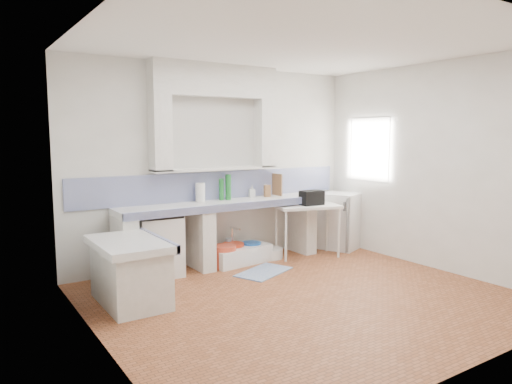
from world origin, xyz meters
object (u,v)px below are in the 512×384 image
side_table (307,231)px  fridge (340,221)px  stove (159,246)px  sink (238,255)px

side_table → fridge: fridge is taller
stove → side_table: stove is taller
stove → sink: stove is taller
sink → side_table: bearing=-20.3°
sink → side_table: 1.13m
side_table → fridge: bearing=25.7°
sink → side_table: size_ratio=0.96×
stove → fridge: fridge is taller
stove → side_table: 2.27m
stove → side_table: bearing=-2.2°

